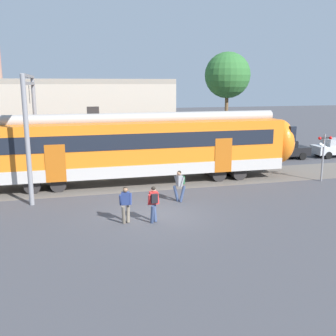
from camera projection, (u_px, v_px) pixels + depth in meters
name	position (u px, v px, depth m)	size (l,w,h in m)	color
ground_plane	(154.00, 216.00, 18.35)	(160.00, 160.00, 0.00)	#424247
pedestrian_navy	(126.00, 202.00, 17.18)	(0.61, 0.61, 1.67)	#6B6051
pedestrian_red	(154.00, 201.00, 17.23)	(0.53, 0.64, 1.67)	navy
pedestrian_grey	(180.00, 183.00, 20.34)	(0.67, 0.54, 1.67)	navy
parked_car_black	(284.00, 149.00, 32.03)	(4.03, 1.81, 1.54)	black
parked_car_silver	(336.00, 148.00, 32.99)	(4.06, 1.88, 1.54)	#B7BABF
catenary_gantry	(31.00, 115.00, 22.14)	(0.24, 6.64, 6.53)	gray
crossing_signal	(324.00, 150.00, 24.42)	(0.96, 0.22, 3.00)	gray
background_building	(69.00, 119.00, 31.97)	(16.75, 5.00, 9.20)	#B2A899
street_tree_right	(227.00, 75.00, 35.85)	(4.17, 4.17, 8.88)	brown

